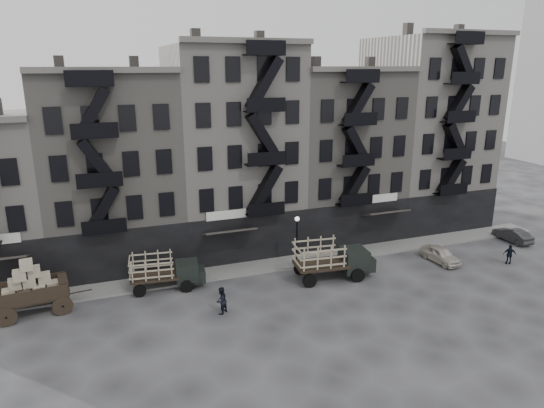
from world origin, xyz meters
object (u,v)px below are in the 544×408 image
object	(u,v)px
wagon	(29,282)
policeman	(510,254)
stake_truck_west	(165,269)
stake_truck_east	(332,257)
pedestrian_mid	(221,301)
car_far	(513,235)
car_east	(441,255)

from	to	relation	value
wagon	policeman	bearing A→B (deg)	-13.90
stake_truck_west	stake_truck_east	distance (m)	12.26
pedestrian_mid	car_far	bearing A→B (deg)	148.80
car_east	pedestrian_mid	world-z (taller)	pedestrian_mid
pedestrian_mid	policeman	distance (m)	23.84
car_far	stake_truck_east	bearing A→B (deg)	2.50
pedestrian_mid	car_east	bearing A→B (deg)	147.51
wagon	car_east	world-z (taller)	wagon
stake_truck_east	policeman	xyz separation A→B (m)	(14.67, -2.65, -0.89)
car_far	pedestrian_mid	world-z (taller)	pedestrian_mid
wagon	stake_truck_east	size ratio (longest dim) A/B	0.76
stake_truck_east	car_far	xyz separation A→B (m)	(19.10, 1.29, -1.11)
car_east	stake_truck_east	bearing A→B (deg)	173.59
car_far	policeman	size ratio (longest dim) A/B	2.23
wagon	pedestrian_mid	xyz separation A→B (m)	(11.45, -4.33, -1.25)
car_far	car_east	bearing A→B (deg)	8.59
wagon	pedestrian_mid	size ratio (longest dim) A/B	2.59
stake_truck_west	pedestrian_mid	bearing A→B (deg)	-53.51
stake_truck_east	policeman	world-z (taller)	stake_truck_east
stake_truck_west	pedestrian_mid	size ratio (longest dim) A/B	2.96
car_far	pedestrian_mid	bearing A→B (deg)	6.00
pedestrian_mid	wagon	bearing A→B (deg)	-59.32
stake_truck_west	policeman	xyz separation A→B (m)	(26.65, -5.25, -0.66)
wagon	car_far	distance (m)	39.76
wagon	pedestrian_mid	distance (m)	12.31
stake_truck_west	stake_truck_east	world-z (taller)	stake_truck_east
stake_truck_west	policeman	world-z (taller)	stake_truck_west
car_east	car_far	world-z (taller)	car_east
car_far	policeman	xyz separation A→B (m)	(-4.43, -3.94, 0.22)
stake_truck_west	policeman	distance (m)	27.17
stake_truck_east	policeman	bearing A→B (deg)	-3.88
car_far	policeman	distance (m)	5.93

